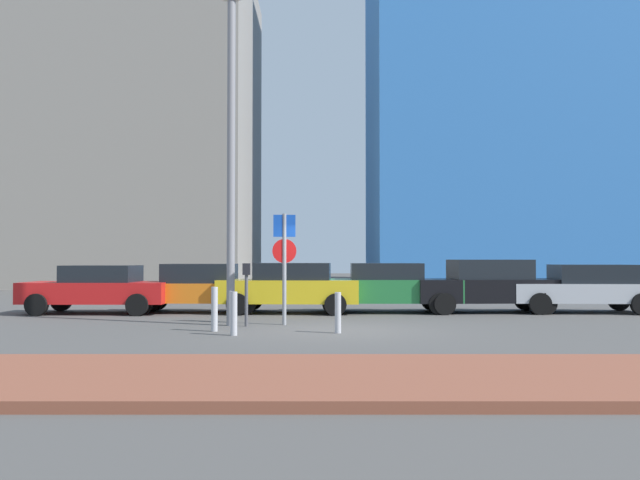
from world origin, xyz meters
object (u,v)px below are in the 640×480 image
object	(u,v)px
traffic_bollard_near	(214,309)
traffic_bollard_mid	(233,314)
parked_car_yellow	(289,287)
parked_car_orange	(199,287)
parking_meter	(246,286)
street_lamp	(230,130)
parked_car_green	(384,287)
parked_car_black	(486,285)
parking_sign_post	(284,255)
parked_car_silver	(583,287)
traffic_bollard_far	(337,313)
parked_car_red	(98,288)

from	to	relation	value
traffic_bollard_near	traffic_bollard_mid	xyz separation A→B (m)	(0.54, -0.83, -0.03)
parked_car_yellow	traffic_bollard_near	size ratio (longest dim) A/B	4.23
parked_car_orange	parking_meter	xyz separation A→B (m)	(1.90, -4.33, 0.22)
parking_meter	street_lamp	distance (m)	3.85
parked_car_green	parked_car_black	bearing A→B (deg)	-0.41
parking_sign_post	traffic_bollard_near	distance (m)	2.48
parked_car_orange	parked_car_silver	size ratio (longest dim) A/B	1.03
traffic_bollard_mid	traffic_bollard_far	xyz separation A→B (m)	(2.24, 0.46, -0.02)
traffic_bollard_near	parking_meter	bearing A→B (deg)	62.57
parked_car_red	parking_meter	xyz separation A→B (m)	(4.85, -3.94, 0.23)
parked_car_red	street_lamp	world-z (taller)	street_lamp
parked_car_red	parking_sign_post	xyz separation A→B (m)	(5.75, -3.54, 0.98)
parking_meter	traffic_bollard_far	distance (m)	2.71
traffic_bollard_near	traffic_bollard_far	distance (m)	2.80
parked_car_black	parking_sign_post	distance (m)	7.20
parking_meter	traffic_bollard_mid	bearing A→B (deg)	-91.63
parked_car_silver	street_lamp	distance (m)	11.72
parked_car_green	traffic_bollard_mid	bearing A→B (deg)	-121.25
parked_car_green	traffic_bollard_near	bearing A→B (deg)	-128.58
parking_sign_post	traffic_bollard_far	world-z (taller)	parking_sign_post
parked_car_green	parked_car_silver	bearing A→B (deg)	-0.70
parked_car_red	parked_car_green	distance (m)	8.62
parked_car_red	traffic_bollard_far	xyz separation A→B (m)	(7.03, -5.45, -0.30)
parking_sign_post	street_lamp	world-z (taller)	street_lamp
parked_car_green	street_lamp	world-z (taller)	street_lamp
parked_car_orange	parked_car_green	size ratio (longest dim) A/B	0.98
parked_car_black	traffic_bollard_near	size ratio (longest dim) A/B	4.51
parked_car_red	street_lamp	size ratio (longest dim) A/B	0.51
parking_sign_post	parked_car_silver	bearing A→B (deg)	23.26
parked_car_red	parked_car_silver	distance (m)	14.68
parked_car_yellow	parked_car_black	distance (m)	6.01
traffic_bollard_far	parked_car_orange	bearing A→B (deg)	124.89
parked_car_orange	parked_car_black	bearing A→B (deg)	-0.31
parked_car_green	parking_meter	world-z (taller)	parking_meter
traffic_bollard_mid	parked_car_green	bearing A→B (deg)	58.75
traffic_bollard_near	traffic_bollard_far	xyz separation A→B (m)	(2.78, -0.36, -0.05)
parked_car_red	parked_car_yellow	bearing A→B (deg)	0.92
parked_car_red	parking_meter	world-z (taller)	parking_meter
parked_car_silver	parking_meter	bearing A→B (deg)	-156.68
parking_sign_post	traffic_bollard_near	bearing A→B (deg)	-134.02
street_lamp	parked_car_red	bearing A→B (deg)	139.89
parked_car_red	traffic_bollard_mid	xyz separation A→B (m)	(4.79, -5.91, -0.29)
street_lamp	parking_meter	bearing A→B (deg)	-25.74
parking_meter	parked_car_green	bearing A→B (deg)	48.91
traffic_bollard_mid	parked_car_silver	bearing A→B (deg)	32.16
parked_car_yellow	parked_car_silver	xyz separation A→B (m)	(8.94, 0.21, -0.03)
parked_car_yellow	street_lamp	bearing A→B (deg)	-108.60
parked_car_silver	traffic_bollard_mid	bearing A→B (deg)	-147.84
parking_meter	traffic_bollard_near	distance (m)	1.38
parked_car_orange	parked_car_green	world-z (taller)	parked_car_green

